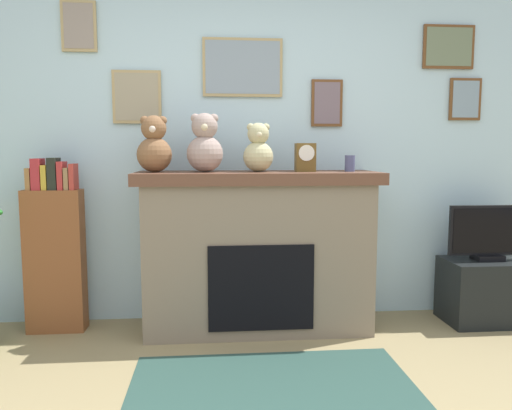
{
  "coord_description": "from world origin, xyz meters",
  "views": [
    {
      "loc": [
        -0.18,
        -1.74,
        1.26
      ],
      "look_at": [
        0.12,
        1.67,
        0.89
      ],
      "focal_mm": 34.47,
      "sensor_mm": 36.0,
      "label": 1
    }
  ],
  "objects_px": {
    "bookshelf": "(55,252)",
    "tv_stand": "(486,291)",
    "television": "(489,234)",
    "teddy_bear_grey": "(258,150)",
    "teddy_bear_tan": "(205,146)",
    "teddy_bear_cream": "(154,147)",
    "fireplace": "(258,250)",
    "candle_jar": "(350,163)",
    "mantel_clock": "(305,157)"
  },
  "relations": [
    {
      "from": "teddy_bear_grey",
      "to": "teddy_bear_cream",
      "type": "bearing_deg",
      "value": -180.0
    },
    {
      "from": "bookshelf",
      "to": "television",
      "type": "relative_size",
      "value": 2.03
    },
    {
      "from": "fireplace",
      "to": "bookshelf",
      "type": "xyz_separation_m",
      "value": [
        -1.41,
        0.07,
        -0.0
      ]
    },
    {
      "from": "fireplace",
      "to": "teddy_bear_cream",
      "type": "xyz_separation_m",
      "value": [
        -0.7,
        -0.02,
        0.73
      ]
    },
    {
      "from": "fireplace",
      "to": "candle_jar",
      "type": "bearing_deg",
      "value": -1.56
    },
    {
      "from": "fireplace",
      "to": "television",
      "type": "relative_size",
      "value": 2.79
    },
    {
      "from": "television",
      "to": "teddy_bear_grey",
      "type": "relative_size",
      "value": 1.78
    },
    {
      "from": "tv_stand",
      "to": "teddy_bear_tan",
      "type": "bearing_deg",
      "value": 179.66
    },
    {
      "from": "tv_stand",
      "to": "teddy_bear_grey",
      "type": "height_order",
      "value": "teddy_bear_grey"
    },
    {
      "from": "teddy_bear_tan",
      "to": "teddy_bear_grey",
      "type": "bearing_deg",
      "value": 0.01
    },
    {
      "from": "fireplace",
      "to": "candle_jar",
      "type": "height_order",
      "value": "candle_jar"
    },
    {
      "from": "bookshelf",
      "to": "candle_jar",
      "type": "bearing_deg",
      "value": -2.42
    },
    {
      "from": "bookshelf",
      "to": "tv_stand",
      "type": "distance_m",
      "value": 3.13
    },
    {
      "from": "television",
      "to": "teddy_bear_tan",
      "type": "relative_size",
      "value": 1.5
    },
    {
      "from": "teddy_bear_cream",
      "to": "teddy_bear_grey",
      "type": "relative_size",
      "value": 1.14
    },
    {
      "from": "candle_jar",
      "to": "teddy_bear_grey",
      "type": "bearing_deg",
      "value": -179.96
    },
    {
      "from": "television",
      "to": "teddy_bear_cream",
      "type": "xyz_separation_m",
      "value": [
        -2.4,
        0.01,
        0.63
      ]
    },
    {
      "from": "fireplace",
      "to": "mantel_clock",
      "type": "xyz_separation_m",
      "value": [
        0.33,
        -0.02,
        0.65
      ]
    },
    {
      "from": "mantel_clock",
      "to": "teddy_bear_grey",
      "type": "height_order",
      "value": "teddy_bear_grey"
    },
    {
      "from": "bookshelf",
      "to": "mantel_clock",
      "type": "bearing_deg",
      "value": -2.91
    },
    {
      "from": "teddy_bear_cream",
      "to": "mantel_clock",
      "type": "bearing_deg",
      "value": -0.05
    },
    {
      "from": "fireplace",
      "to": "tv_stand",
      "type": "xyz_separation_m",
      "value": [
        1.69,
        -0.03,
        -0.33
      ]
    },
    {
      "from": "mantel_clock",
      "to": "teddy_bear_grey",
      "type": "distance_m",
      "value": 0.33
    },
    {
      "from": "television",
      "to": "teddy_bear_grey",
      "type": "height_order",
      "value": "teddy_bear_grey"
    },
    {
      "from": "candle_jar",
      "to": "mantel_clock",
      "type": "relative_size",
      "value": 0.58
    },
    {
      "from": "bookshelf",
      "to": "teddy_bear_grey",
      "type": "distance_m",
      "value": 1.59
    },
    {
      "from": "bookshelf",
      "to": "fireplace",
      "type": "bearing_deg",
      "value": -2.82
    },
    {
      "from": "television",
      "to": "mantel_clock",
      "type": "height_order",
      "value": "mantel_clock"
    },
    {
      "from": "television",
      "to": "tv_stand",
      "type": "bearing_deg",
      "value": 90.0
    },
    {
      "from": "teddy_bear_tan",
      "to": "teddy_bear_grey",
      "type": "height_order",
      "value": "teddy_bear_tan"
    },
    {
      "from": "mantel_clock",
      "to": "teddy_bear_grey",
      "type": "bearing_deg",
      "value": 179.83
    },
    {
      "from": "teddy_bear_grey",
      "to": "mantel_clock",
      "type": "bearing_deg",
      "value": -0.17
    },
    {
      "from": "bookshelf",
      "to": "tv_stand",
      "type": "relative_size",
      "value": 2.02
    },
    {
      "from": "fireplace",
      "to": "candle_jar",
      "type": "distance_m",
      "value": 0.89
    },
    {
      "from": "teddy_bear_cream",
      "to": "candle_jar",
      "type": "bearing_deg",
      "value": 0.02
    },
    {
      "from": "tv_stand",
      "to": "teddy_bear_tan",
      "type": "relative_size",
      "value": 1.51
    },
    {
      "from": "tv_stand",
      "to": "teddy_bear_cream",
      "type": "height_order",
      "value": "teddy_bear_cream"
    },
    {
      "from": "fireplace",
      "to": "television",
      "type": "xyz_separation_m",
      "value": [
        1.69,
        -0.03,
        0.1
      ]
    },
    {
      "from": "bookshelf",
      "to": "teddy_bear_tan",
      "type": "relative_size",
      "value": 3.05
    },
    {
      "from": "tv_stand",
      "to": "candle_jar",
      "type": "relative_size",
      "value": 5.29
    },
    {
      "from": "tv_stand",
      "to": "teddy_bear_cream",
      "type": "distance_m",
      "value": 2.62
    },
    {
      "from": "teddy_bear_tan",
      "to": "candle_jar",
      "type": "bearing_deg",
      "value": 0.03
    },
    {
      "from": "teddy_bear_grey",
      "to": "bookshelf",
      "type": "bearing_deg",
      "value": 176.46
    },
    {
      "from": "teddy_bear_tan",
      "to": "teddy_bear_grey",
      "type": "distance_m",
      "value": 0.37
    },
    {
      "from": "fireplace",
      "to": "bookshelf",
      "type": "distance_m",
      "value": 1.42
    },
    {
      "from": "fireplace",
      "to": "teddy_bear_grey",
      "type": "xyz_separation_m",
      "value": [
        0.0,
        -0.02,
        0.71
      ]
    },
    {
      "from": "bookshelf",
      "to": "mantel_clock",
      "type": "xyz_separation_m",
      "value": [
        1.75,
        -0.09,
        0.66
      ]
    },
    {
      "from": "tv_stand",
      "to": "candle_jar",
      "type": "bearing_deg",
      "value": 179.31
    },
    {
      "from": "tv_stand",
      "to": "television",
      "type": "xyz_separation_m",
      "value": [
        0.0,
        -0.0,
        0.43
      ]
    },
    {
      "from": "television",
      "to": "candle_jar",
      "type": "bearing_deg",
      "value": 179.23
    }
  ]
}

